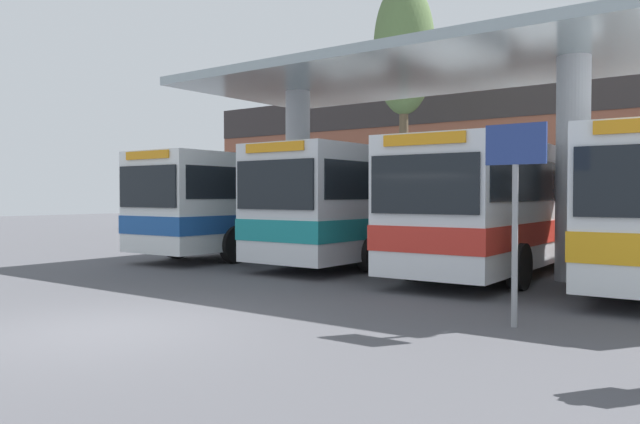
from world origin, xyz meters
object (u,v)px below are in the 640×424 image
transit_bus_right_bay (511,203)px  poplar_tree_behind_left (404,51)px  info_sign_platform (515,182)px  transit_bus_left_bay (277,200)px  transit_bus_center_bay (400,201)px

transit_bus_right_bay → poplar_tree_behind_left: (-6.88, 6.69, 6.10)m
poplar_tree_behind_left → info_sign_platform: bearing=-55.3°
transit_bus_left_bay → info_sign_platform: bearing=145.0°
transit_bus_right_bay → transit_bus_left_bay: bearing=-4.0°
transit_bus_left_bay → info_sign_platform: (10.74, -7.17, 0.36)m
info_sign_platform → poplar_tree_behind_left: poplar_tree_behind_left is taller
transit_bus_right_bay → info_sign_platform: transit_bus_right_bay is taller
transit_bus_right_bay → info_sign_platform: 7.27m
transit_bus_center_bay → info_sign_platform: 10.16m
info_sign_platform → transit_bus_right_bay: bearing=109.9°
transit_bus_center_bay → poplar_tree_behind_left: 8.79m
transit_bus_right_bay → poplar_tree_behind_left: size_ratio=0.99×
info_sign_platform → transit_bus_left_bay: bearing=146.3°
transit_bus_left_bay → transit_bus_right_bay: (8.26, -0.34, -0.03)m
transit_bus_left_bay → transit_bus_center_bay: transit_bus_center_bay is taller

